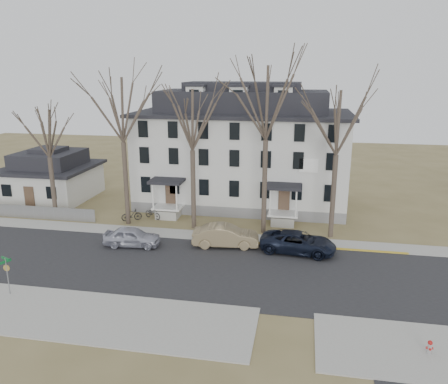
% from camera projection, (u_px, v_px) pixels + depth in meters
% --- Properties ---
extents(ground, '(120.00, 120.00, 0.00)m').
position_uv_depth(ground, '(233.00, 286.00, 27.56)').
color(ground, olive).
rests_on(ground, ground).
extents(main_road, '(120.00, 10.00, 0.04)m').
position_uv_depth(main_road, '(238.00, 272.00, 29.45)').
color(main_road, '#27272A').
rests_on(main_road, ground).
extents(far_sidewalk, '(120.00, 2.00, 0.08)m').
position_uv_depth(far_sidewalk, '(249.00, 239.00, 35.14)').
color(far_sidewalk, '#A09F97').
rests_on(far_sidewalk, ground).
extents(near_sidewalk_left, '(20.00, 5.00, 0.08)m').
position_uv_depth(near_sidewalk_left, '(76.00, 315.00, 24.21)').
color(near_sidewalk_left, '#A09F97').
rests_on(near_sidewalk_left, ground).
extents(yellow_curb, '(14.00, 0.25, 0.06)m').
position_uv_depth(yellow_curb, '(312.00, 248.00, 33.42)').
color(yellow_curb, gold).
rests_on(yellow_curb, ground).
extents(boarding_house, '(20.80, 12.36, 12.05)m').
position_uv_depth(boarding_house, '(242.00, 151.00, 43.47)').
color(boarding_house, slate).
rests_on(boarding_house, ground).
extents(small_house, '(8.70, 8.70, 5.00)m').
position_uv_depth(small_house, '(51.00, 177.00, 45.93)').
color(small_house, beige).
rests_on(small_house, ground).
extents(fence, '(14.00, 0.06, 1.20)m').
position_uv_depth(fence, '(25.00, 218.00, 40.21)').
color(fence, gray).
rests_on(fence, ground).
extents(tree_far_left, '(8.40, 8.40, 13.72)m').
position_uv_depth(tree_far_left, '(121.00, 105.00, 35.97)').
color(tree_far_left, '#473B31').
rests_on(tree_far_left, ground).
extents(tree_mid_left, '(7.80, 7.80, 12.74)m').
position_uv_depth(tree_mid_left, '(192.00, 116.00, 35.13)').
color(tree_mid_left, '#473B31').
rests_on(tree_mid_left, ground).
extents(tree_center, '(9.00, 9.00, 14.70)m').
position_uv_depth(tree_center, '(267.00, 98.00, 33.68)').
color(tree_center, '#473B31').
rests_on(tree_center, ground).
extents(tree_mid_right, '(7.80, 7.80, 12.74)m').
position_uv_depth(tree_mid_right, '(339.00, 118.00, 33.13)').
color(tree_mid_right, '#473B31').
rests_on(tree_mid_right, ground).
extents(tree_bungalow, '(6.60, 6.60, 10.78)m').
position_uv_depth(tree_bungalow, '(47.00, 130.00, 37.78)').
color(tree_bungalow, '#473B31').
rests_on(tree_bungalow, ground).
extents(car_silver, '(4.48, 2.12, 1.48)m').
position_uv_depth(car_silver, '(132.00, 237.00, 33.55)').
color(car_silver, '#B0B2C1').
rests_on(car_silver, ground).
extents(car_tan, '(5.24, 2.34, 1.67)m').
position_uv_depth(car_tan, '(226.00, 236.00, 33.49)').
color(car_tan, '#887653').
rests_on(car_tan, ground).
extents(car_navy, '(5.82, 3.19, 1.54)m').
position_uv_depth(car_navy, '(298.00, 243.00, 32.38)').
color(car_navy, black).
rests_on(car_navy, ground).
extents(bicycle_left, '(1.97, 1.44, 0.99)m').
position_uv_depth(bicycle_left, '(153.00, 214.00, 39.82)').
color(bicycle_left, black).
rests_on(bicycle_left, ground).
extents(bicycle_right, '(1.83, 1.35, 1.09)m').
position_uv_depth(bicycle_right, '(132.00, 215.00, 39.22)').
color(bicycle_right, black).
rests_on(bicycle_right, ground).
extents(fire_hydrant, '(0.32, 0.30, 0.77)m').
position_uv_depth(fire_hydrant, '(430.00, 348.00, 20.76)').
color(fire_hydrant, '#B7B7BA').
rests_on(fire_hydrant, ground).
extents(street_sign, '(0.70, 0.70, 2.48)m').
position_uv_depth(street_sign, '(7.00, 270.00, 25.99)').
color(street_sign, gray).
rests_on(street_sign, ground).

